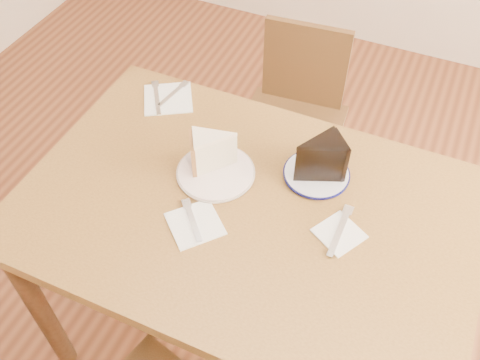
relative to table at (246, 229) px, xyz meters
name	(u,v)px	position (x,y,z in m)	size (l,w,h in m)	color
ground	(245,333)	(0.00, 0.00, -0.65)	(4.00, 4.00, 0.00)	#4B2414
table	(246,229)	(0.00, 0.00, 0.00)	(1.20, 0.80, 0.75)	#583A18
chair_far	(294,118)	(-0.11, 0.71, -0.22)	(0.42, 0.42, 0.78)	#3A2311
plate_cream	(216,172)	(-0.12, 0.07, 0.10)	(0.21, 0.21, 0.01)	white
plate_navy	(316,174)	(0.13, 0.18, 0.10)	(0.18, 0.18, 0.01)	white
carrot_cake	(216,151)	(-0.13, 0.10, 0.16)	(0.08, 0.12, 0.10)	beige
chocolate_cake	(316,161)	(0.13, 0.16, 0.17)	(0.09, 0.12, 0.12)	black
napkin_cream	(195,224)	(-0.10, -0.11, 0.10)	(0.13, 0.13, 0.00)	white
napkin_navy	(339,234)	(0.25, 0.01, 0.10)	(0.10, 0.10, 0.00)	white
napkin_spare	(168,99)	(-0.40, 0.30, 0.10)	(0.15, 0.15, 0.00)	white
fork_cream	(192,220)	(-0.11, -0.10, 0.10)	(0.01, 0.14, 0.00)	silver
knife_navy	(340,231)	(0.25, 0.02, 0.10)	(0.02, 0.17, 0.00)	silver
fork_spare	(173,94)	(-0.39, 0.32, 0.10)	(0.01, 0.14, 0.00)	white
knife_spare	(157,97)	(-0.43, 0.28, 0.10)	(0.01, 0.16, 0.00)	white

